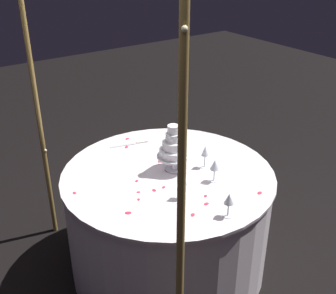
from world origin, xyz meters
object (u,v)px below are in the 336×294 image
at_px(wine_glass_3, 205,152).
at_px(cake_knife, 132,144).
at_px(main_table, 168,220).
at_px(wine_glass_1, 183,181).
at_px(wine_glass_0, 215,166).
at_px(wine_glass_4, 183,127).
at_px(wine_glass_2, 228,200).
at_px(decorative_arch, 86,112).
at_px(tiered_cake, 173,148).

bearing_deg(wine_glass_3, cake_knife, 21.57).
relative_size(main_table, wine_glass_1, 8.48).
distance_m(wine_glass_1, wine_glass_3, 0.41).
distance_m(wine_glass_0, wine_glass_4, 0.61).
distance_m(wine_glass_1, wine_glass_2, 0.31).
distance_m(main_table, cake_knife, 0.64).
bearing_deg(decorative_arch, wine_glass_4, -70.46).
xyz_separation_m(wine_glass_2, wine_glass_3, (0.51, -0.25, 0.01)).
height_order(tiered_cake, wine_glass_1, tiered_cake).
xyz_separation_m(wine_glass_2, wine_glass_4, (0.91, -0.37, 0.01)).
bearing_deg(cake_knife, wine_glass_1, 171.62).
xyz_separation_m(tiered_cake, wine_glass_1, (-0.31, 0.15, -0.04)).
relative_size(tiered_cake, wine_glass_4, 2.06).
relative_size(decorative_arch, wine_glass_4, 13.24).
bearing_deg(tiered_cake, wine_glass_4, -45.86).
bearing_deg(wine_glass_3, decorative_arch, 84.28).
bearing_deg(wine_glass_3, wine_glass_2, 153.55).
bearing_deg(main_table, cake_knife, -2.03).
bearing_deg(tiered_cake, cake_knife, 3.95).
relative_size(wine_glass_4, cake_knife, 0.55).
distance_m(tiered_cake, wine_glass_0, 0.31).
relative_size(decorative_arch, wine_glass_1, 12.51).
bearing_deg(wine_glass_0, decorative_arch, 70.80).
relative_size(wine_glass_2, wine_glass_3, 0.93).
bearing_deg(cake_knife, wine_glass_0, -167.63).
bearing_deg(wine_glass_4, wine_glass_3, 163.44).
xyz_separation_m(main_table, wine_glass_1, (-0.30, 0.10, 0.52)).
xyz_separation_m(wine_glass_3, wine_glass_4, (0.40, -0.12, 0.00)).
relative_size(wine_glass_0, wine_glass_4, 0.97).
relative_size(wine_glass_2, wine_glass_4, 0.94).
bearing_deg(wine_glass_1, decorative_arch, 56.57).
height_order(decorative_arch, tiered_cake, decorative_arch).
bearing_deg(cake_knife, tiered_cake, -176.05).
height_order(wine_glass_3, wine_glass_4, wine_glass_3).
height_order(wine_glass_2, wine_glass_3, wine_glass_3).
bearing_deg(main_table, wine_glass_3, -107.88).
bearing_deg(wine_glass_2, cake_knife, -1.12).
xyz_separation_m(decorative_arch, cake_knife, (0.51, -0.56, -0.57)).
bearing_deg(decorative_arch, tiered_cake, -88.48).
distance_m(decorative_arch, main_table, 1.11).
distance_m(wine_glass_0, wine_glass_3, 0.19).
height_order(decorative_arch, wine_glass_3, decorative_arch).
bearing_deg(main_table, wine_glass_4, -48.82).
relative_size(main_table, tiered_cake, 4.36).
bearing_deg(wine_glass_3, wine_glass_1, 121.47).
height_order(decorative_arch, wine_glass_0, decorative_arch).
xyz_separation_m(wine_glass_2, cake_knife, (1.10, -0.02, -0.10)).
relative_size(wine_glass_2, cake_knife, 0.52).
xyz_separation_m(wine_glass_0, wine_glass_3, (0.17, -0.07, 0.00)).
xyz_separation_m(tiered_cake, wine_glass_4, (0.31, -0.32, -0.05)).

